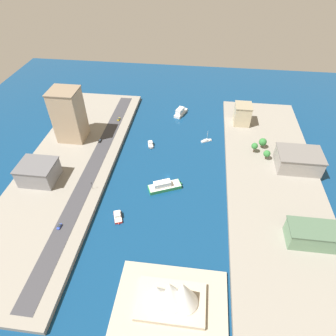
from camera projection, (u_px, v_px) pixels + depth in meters
ground_plane at (168, 176)px, 225.53m from camera, size 440.00×440.00×0.00m
quay_west at (273, 184)px, 216.97m from camera, size 70.00×240.00×3.53m
quay_east at (69, 166)px, 231.76m from camera, size 70.00×240.00×3.53m
peninsula_point at (171, 304)px, 150.98m from camera, size 58.56×41.90×2.00m
road_strip at (93, 167)px, 228.65m from camera, size 12.01×228.00×0.15m
ferry_white_commuter at (181, 112)px, 292.80m from camera, size 12.86×21.28×7.49m
tugboat_red at (118, 216)px, 193.88m from camera, size 8.20×11.95×3.90m
sailboat_small_white at (206, 141)px, 259.40m from camera, size 9.94×6.83×10.83m
ferry_green_doubledeck at (164, 186)px, 213.94m from camera, size 26.13×17.36×7.07m
yacht_sleek_gray at (151, 144)px, 254.13m from camera, size 6.23×10.77×3.93m
carpark_squat_concrete at (298, 160)px, 223.89m from camera, size 33.69×24.36×14.01m
office_block_beige at (242, 114)px, 270.13m from camera, size 15.23×16.89×19.11m
terminal_long_green at (317, 235)px, 172.42m from camera, size 36.34×16.43×12.51m
apartment_midrise_tan at (69, 115)px, 243.92m from camera, size 23.17×22.21×45.30m
warehouse_low_gray at (38, 172)px, 213.02m from camera, size 26.33×22.64×14.73m
suv_black at (100, 141)px, 253.43m from camera, size 1.99×4.82×1.45m
taxi_yellow_cab at (119, 119)px, 279.90m from camera, size 2.08×4.93×1.50m
hatchback_blue at (59, 226)px, 184.05m from camera, size 2.03×4.43×1.57m
traffic_light_waterfront at (92, 185)px, 207.40m from camera, size 0.36×0.36×6.50m
opera_landmark at (173, 295)px, 144.11m from camera, size 35.70×22.85×22.69m
park_tree_cluster at (262, 146)px, 238.87m from camera, size 14.41×21.44×9.09m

